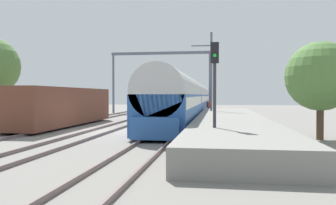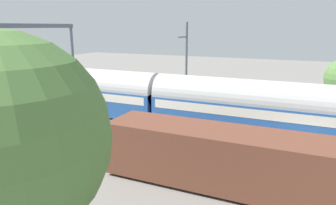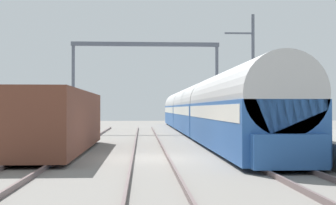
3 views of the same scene
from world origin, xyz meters
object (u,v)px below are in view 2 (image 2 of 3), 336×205
(passenger_train, at_px, (79,90))
(railway_signal_far, at_px, (4,68))
(freight_car, at_px, (237,161))
(person_crossing, at_px, (87,95))
(catenary_gantry, at_px, (18,52))

(passenger_train, relative_size, railway_signal_far, 10.08)
(freight_car, bearing_deg, person_crossing, 58.83)
(freight_car, relative_size, person_crossing, 7.51)
(passenger_train, relative_size, person_crossing, 28.44)
(railway_signal_far, relative_size, catenary_gantry, 0.38)
(freight_car, xyz_separation_m, person_crossing, (10.37, 17.14, -0.44))
(railway_signal_far, bearing_deg, freight_car, -110.12)
(freight_car, xyz_separation_m, railway_signal_far, (10.45, 28.52, 1.67))
(freight_car, relative_size, catenary_gantry, 1.01)
(passenger_train, distance_m, person_crossing, 2.16)
(railway_signal_far, bearing_deg, passenger_train, -99.08)
(passenger_train, relative_size, freight_car, 3.78)
(passenger_train, relative_size, catenary_gantry, 3.80)
(freight_car, bearing_deg, railway_signal_far, 69.88)
(person_crossing, relative_size, railway_signal_far, 0.35)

